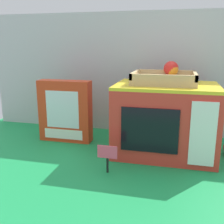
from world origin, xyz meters
TOP-DOWN VIEW (x-y plane):
  - ground_plane at (0.00, 0.00)m, footprint 1.70×1.70m
  - display_back_panel at (0.00, 0.25)m, footprint 1.61×0.03m
  - toy_microwave at (0.14, -0.01)m, footprint 0.40×0.29m
  - food_groups_crate at (0.13, 0.03)m, footprint 0.25×0.22m
  - cookie_set_box at (-0.32, 0.03)m, footprint 0.24×0.07m
  - price_sign at (-0.05, -0.25)m, footprint 0.07×0.01m

SIDE VIEW (x-z plane):
  - ground_plane at x=0.00m, z-range 0.00..0.00m
  - price_sign at x=-0.05m, z-range 0.02..0.12m
  - cookie_set_box at x=-0.32m, z-range 0.00..0.28m
  - toy_microwave at x=0.14m, z-range 0.00..0.29m
  - display_back_panel at x=0.00m, z-range 0.00..0.59m
  - food_groups_crate at x=0.13m, z-range 0.27..0.35m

